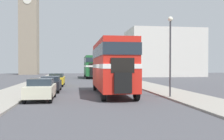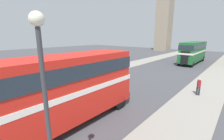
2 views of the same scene
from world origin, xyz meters
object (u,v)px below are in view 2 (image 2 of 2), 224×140
(church_tower, at_px, (165,3))
(bus_distant, at_px, (193,51))
(car_parked_far, at_px, (111,72))
(double_decker_bus, at_px, (66,85))
(street_lamp, at_px, (45,93))
(car_parked_mid, at_px, (66,84))
(pedestrian_walking, at_px, (199,86))

(church_tower, bearing_deg, bus_distant, -54.37)
(bus_distant, height_order, church_tower, church_tower)
(bus_distant, bearing_deg, car_parked_far, -105.78)
(double_decker_bus, height_order, street_lamp, street_lamp)
(car_parked_mid, bearing_deg, car_parked_far, 89.72)
(double_decker_bus, height_order, car_parked_far, double_decker_bus)
(car_parked_mid, xyz_separation_m, street_lamp, (9.16, -6.08, 3.22))
(church_tower, bearing_deg, car_parked_mid, -77.70)
(pedestrian_walking, bearing_deg, car_parked_mid, -145.24)
(pedestrian_walking, bearing_deg, double_decker_bus, -115.99)
(double_decker_bus, bearing_deg, car_parked_mid, 149.08)
(car_parked_mid, xyz_separation_m, car_parked_far, (0.03, 6.67, 0.03))
(double_decker_bus, distance_m, car_parked_far, 11.28)
(bus_distant, height_order, car_parked_far, bus_distant)
(car_parked_mid, distance_m, car_parked_far, 6.67)
(car_parked_mid, relative_size, street_lamp, 0.69)
(car_parked_mid, relative_size, church_tower, 0.12)
(street_lamp, height_order, church_tower, church_tower)
(bus_distant, distance_m, pedestrian_walking, 18.99)
(car_parked_mid, bearing_deg, bus_distant, 78.16)
(car_parked_mid, distance_m, street_lamp, 11.45)
(pedestrian_walking, xyz_separation_m, street_lamp, (-1.13, -13.22, 2.94))
(bus_distant, relative_size, pedestrian_walking, 6.85)
(church_tower, bearing_deg, double_decker_bus, -72.83)
(double_decker_bus, height_order, bus_distant, double_decker_bus)
(bus_distant, distance_m, car_parked_far, 19.55)
(street_lamp, bearing_deg, double_decker_bus, 143.07)
(church_tower, bearing_deg, car_parked_far, -75.70)
(double_decker_bus, bearing_deg, car_parked_far, 118.05)
(car_parked_far, distance_m, church_tower, 44.80)
(car_parked_far, bearing_deg, car_parked_mid, -90.28)
(double_decker_bus, relative_size, street_lamp, 1.66)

